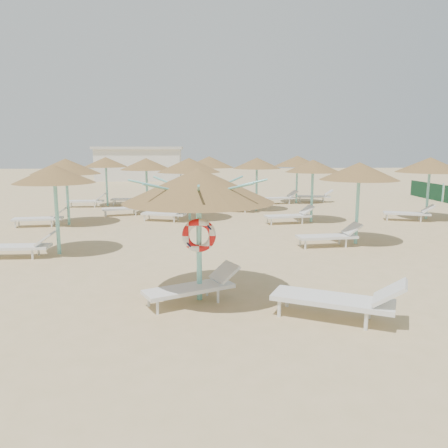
{
  "coord_description": "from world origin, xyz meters",
  "views": [
    {
      "loc": [
        -0.26,
        -8.52,
        3.12
      ],
      "look_at": [
        0.35,
        1.89,
        1.3
      ],
      "focal_mm": 35.0,
      "sensor_mm": 36.0,
      "label": 1
    }
  ],
  "objects": [
    {
      "name": "lounger_main_a",
      "position": [
        -0.35,
        0.03,
        0.34
      ],
      "size": [
        2.04,
        1.4,
        0.72
      ],
      "rotation": [
        0.0,
        0.0,
        0.46
      ],
      "color": "white",
      "rests_on": "ground"
    },
    {
      "name": "main_palapa",
      "position": [
        -0.26,
        0.21,
        2.37
      ],
      "size": [
        3.05,
        3.05,
        2.73
      ],
      "color": "#7BD6CB",
      "rests_on": "ground"
    },
    {
      "name": "service_hut",
      "position": [
        -6.0,
        35.0,
        1.64
      ],
      "size": [
        8.4,
        4.4,
        3.25
      ],
      "color": "silver",
      "rests_on": "ground"
    },
    {
      "name": "lounger_main_b",
      "position": [
        2.32,
        -1.06,
        0.41
      ],
      "size": [
        2.42,
        1.67,
        0.85
      ],
      "rotation": [
        0.0,
        0.0,
        -0.46
      ],
      "color": "white",
      "rests_on": "ground"
    },
    {
      "name": "ground",
      "position": [
        0.0,
        0.0,
        0.0
      ],
      "size": [
        120.0,
        120.0,
        0.0
      ],
      "primitive_type": "plane",
      "color": "tan",
      "rests_on": "ground"
    },
    {
      "name": "palapa_field",
      "position": [
        1.9,
        10.66,
        2.31
      ],
      "size": [
        19.0,
        14.3,
        2.72
      ],
      "color": "#7BD6CB",
      "rests_on": "ground"
    }
  ]
}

